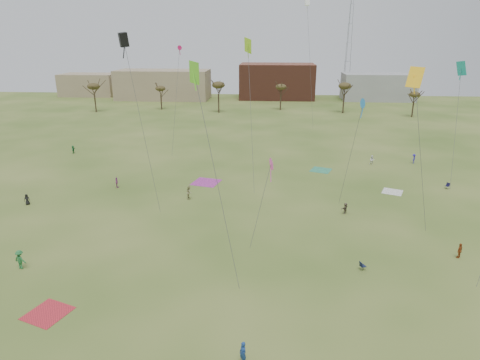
# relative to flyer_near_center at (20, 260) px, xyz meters

# --- Properties ---
(ground) EXTENTS (260.00, 260.00, 0.00)m
(ground) POSITION_rel_flyer_near_center_xyz_m (19.99, -0.54, -0.95)
(ground) COLOR #3A591B
(ground) RESTS_ON ground
(flyer_near_center) EXTENTS (1.37, 1.01, 1.89)m
(flyer_near_center) POSITION_rel_flyer_near_center_xyz_m (0.00, 0.00, 0.00)
(flyer_near_center) COLOR #246E36
(flyer_near_center) RESTS_ON ground
(flyer_near_right) EXTENTS (0.70, 0.73, 1.69)m
(flyer_near_right) POSITION_rel_flyer_near_center_xyz_m (21.86, -10.59, -0.10)
(flyer_near_right) COLOR navy
(flyer_near_right) RESTS_ON ground
(spectator_fore_a) EXTENTS (0.93, 0.92, 1.58)m
(spectator_fore_a) POSITION_rel_flyer_near_center_xyz_m (42.35, 5.25, -0.16)
(spectator_fore_a) COLOR #98431A
(spectator_fore_a) RESTS_ON ground
(spectator_fore_b) EXTENTS (0.79, 0.96, 1.83)m
(spectator_fore_b) POSITION_rel_flyer_near_center_xyz_m (12.50, 19.10, -0.03)
(spectator_fore_b) COLOR tan
(spectator_fore_b) RESTS_ON ground
(spectator_fore_c) EXTENTS (1.16, 1.28, 1.42)m
(spectator_fore_c) POSITION_rel_flyer_near_center_xyz_m (32.81, 15.58, -0.24)
(spectator_fore_c) COLOR brown
(spectator_fore_c) RESTS_ON ground
(flyer_mid_a) EXTENTS (0.82, 0.66, 1.46)m
(flyer_mid_a) POSITION_rel_flyer_near_center_xyz_m (-8.33, 15.39, -0.22)
(flyer_mid_a) COLOR black
(flyer_mid_a) RESTS_ON ground
(spectator_mid_d) EXTENTS (0.76, 0.99, 1.57)m
(spectator_mid_d) POSITION_rel_flyer_near_center_xyz_m (1.09, 22.67, -0.16)
(spectator_mid_d) COLOR #AF499B
(spectator_mid_d) RESTS_ON ground
(spectator_mid_e) EXTENTS (0.90, 0.78, 1.60)m
(spectator_mid_e) POSITION_rel_flyer_near_center_xyz_m (40.87, 37.43, -0.15)
(spectator_mid_e) COLOR silver
(spectator_mid_e) RESTS_ON ground
(flyer_far_a) EXTENTS (0.65, 1.43, 1.48)m
(flyer_far_a) POSITION_rel_flyer_near_center_xyz_m (-13.97, 40.73, -0.21)
(flyer_far_a) COLOR #297D42
(flyer_far_a) RESTS_ON ground
(flyer_far_c) EXTENTS (1.04, 1.23, 1.65)m
(flyer_far_c) POSITION_rel_flyer_near_center_xyz_m (48.26, 38.75, -0.12)
(flyer_far_c) COLOR #2A219A
(flyer_far_c) RESTS_ON ground
(blanket_red) EXTENTS (3.88, 3.88, 0.03)m
(blanket_red) POSITION_rel_flyer_near_center_xyz_m (5.98, -6.42, -0.94)
(blanket_red) COLOR red
(blanket_red) RESTS_ON ground
(blanket_cream) EXTENTS (3.47, 3.47, 0.03)m
(blanket_cream) POSITION_rel_flyer_near_center_xyz_m (40.82, 23.88, -0.94)
(blanket_cream) COLOR white
(blanket_cream) RESTS_ON ground
(blanket_plum) EXTENTS (4.64, 4.64, 0.03)m
(blanket_plum) POSITION_rel_flyer_near_center_xyz_m (13.73, 25.92, -0.94)
(blanket_plum) COLOR #B337A0
(blanket_plum) RESTS_ON ground
(blanket_olive) EXTENTS (4.07, 4.07, 0.03)m
(blanket_olive) POSITION_rel_flyer_near_center_xyz_m (31.76, 33.44, -0.94)
(blanket_olive) COLOR #36966C
(blanket_olive) RESTS_ON ground
(camp_chair_center) EXTENTS (0.70, 0.67, 0.87)m
(camp_chair_center) POSITION_rel_flyer_near_center_xyz_m (32.31, 2.18, -0.69)
(camp_chair_center) COLOR #141B37
(camp_chair_center) RESTS_ON ground
(camp_chair_right) EXTENTS (0.74, 0.74, 0.87)m
(camp_chair_right) POSITION_rel_flyer_near_center_xyz_m (49.06, 25.83, -0.69)
(camp_chair_right) COLOR #141233
(camp_chair_right) RESTS_ON ground
(kites_aloft) EXTENTS (62.12, 75.97, 27.89)m
(kites_aloft) POSITION_rel_flyer_near_center_xyz_m (20.09, 30.28, 19.65)
(kites_aloft) COLOR red
(kites_aloft) RESTS_ON ground
(tree_line) EXTENTS (117.44, 49.32, 8.91)m
(tree_line) POSITION_rel_flyer_near_center_xyz_m (17.14, 78.58, 6.14)
(tree_line) COLOR #3A2B1E
(tree_line) RESTS_ON ground
(building_tan) EXTENTS (32.00, 14.00, 10.00)m
(building_tan) POSITION_rel_flyer_near_center_xyz_m (-15.01, 114.46, 4.05)
(building_tan) COLOR #937F60
(building_tan) RESTS_ON ground
(building_brick) EXTENTS (26.00, 16.00, 12.00)m
(building_brick) POSITION_rel_flyer_near_center_xyz_m (24.99, 119.46, 5.05)
(building_brick) COLOR brown
(building_brick) RESTS_ON ground
(building_grey) EXTENTS (24.00, 12.00, 9.00)m
(building_grey) POSITION_rel_flyer_near_center_xyz_m (59.99, 117.46, 3.55)
(building_grey) COLOR gray
(building_grey) RESTS_ON ground
(building_tan_west) EXTENTS (20.00, 12.00, 8.00)m
(building_tan_west) POSITION_rel_flyer_near_center_xyz_m (-45.01, 121.46, 3.05)
(building_tan_west) COLOR #937F60
(building_tan_west) RESTS_ON ground
(radio_tower) EXTENTS (1.51, 1.72, 41.00)m
(radio_tower) POSITION_rel_flyer_near_center_xyz_m (49.99, 124.46, 18.26)
(radio_tower) COLOR #9EA3A8
(radio_tower) RESTS_ON ground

